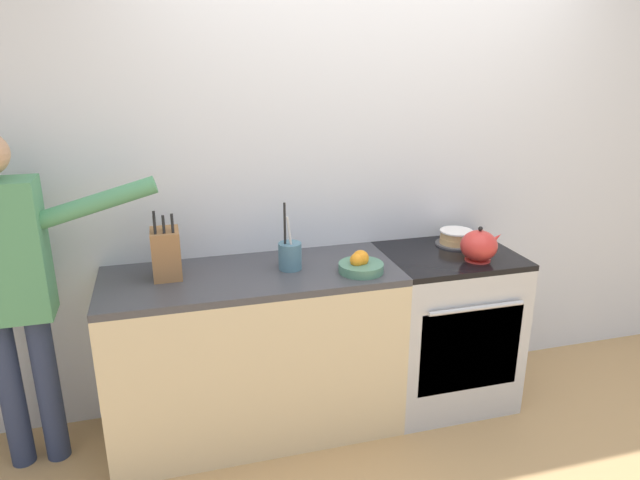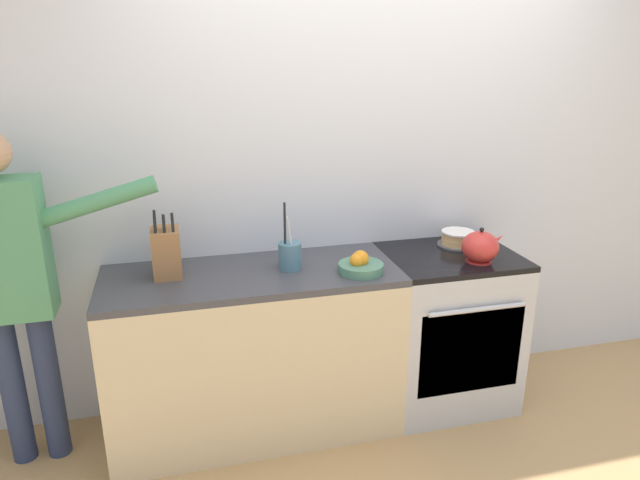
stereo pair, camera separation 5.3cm
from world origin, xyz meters
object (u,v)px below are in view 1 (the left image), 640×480
object	(u,v)px
utensil_crock	(290,255)
tea_kettle	(479,246)
person_baker	(11,279)
stove_range	(445,327)
fruit_bowl	(360,264)
knife_block	(166,253)
layer_cake	(456,238)

from	to	relation	value
utensil_crock	tea_kettle	bearing A→B (deg)	-8.55
tea_kettle	person_baker	distance (m)	2.24
stove_range	fruit_bowl	bearing A→B (deg)	-167.36
stove_range	fruit_bowl	size ratio (longest dim) A/B	3.96
stove_range	utensil_crock	world-z (taller)	utensil_crock
knife_block	person_baker	bearing A→B (deg)	-177.19
stove_range	person_baker	size ratio (longest dim) A/B	0.55
layer_cake	tea_kettle	world-z (taller)	tea_kettle
utensil_crock	person_baker	size ratio (longest dim) A/B	0.21
layer_cake	person_baker	distance (m)	2.25
person_baker	knife_block	bearing A→B (deg)	-1.20
knife_block	utensil_crock	distance (m)	0.60
stove_range	utensil_crock	size ratio (longest dim) A/B	2.60
stove_range	knife_block	bearing A→B (deg)	177.60
utensil_crock	person_baker	xyz separation A→B (m)	(-1.26, 0.02, 0.01)
layer_cake	knife_block	world-z (taller)	knife_block
fruit_bowl	person_baker	xyz separation A→B (m)	(-1.59, 0.15, 0.04)
utensil_crock	person_baker	distance (m)	1.26
stove_range	utensil_crock	xyz separation A→B (m)	(-0.88, 0.01, 0.51)
utensil_crock	layer_cake	bearing A→B (deg)	6.58
tea_kettle	utensil_crock	bearing A→B (deg)	171.45
tea_kettle	utensil_crock	distance (m)	0.98
person_baker	tea_kettle	bearing A→B (deg)	-8.29
stove_range	tea_kettle	world-z (taller)	tea_kettle
stove_range	tea_kettle	distance (m)	0.55
layer_cake	fruit_bowl	xyz separation A→B (m)	(-0.66, -0.25, -0.00)
layer_cake	fruit_bowl	world-z (taller)	fruit_bowl
fruit_bowl	stove_range	bearing A→B (deg)	12.64
utensil_crock	stove_range	bearing A→B (deg)	-0.50
layer_cake	person_baker	world-z (taller)	person_baker
fruit_bowl	person_baker	bearing A→B (deg)	174.45
utensil_crock	fruit_bowl	xyz separation A→B (m)	(0.32, -0.13, -0.03)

